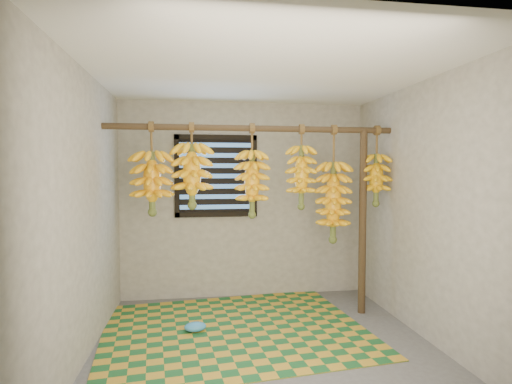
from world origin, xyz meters
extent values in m
cube|color=#4E4E4E|center=(0.00, 0.00, -0.01)|extent=(3.00, 3.00, 0.01)
cube|color=silver|center=(0.00, 0.00, 2.40)|extent=(3.00, 3.00, 0.01)
cube|color=slate|center=(0.00, 1.50, 1.20)|extent=(3.00, 0.01, 2.40)
cube|color=slate|center=(-1.50, 0.00, 1.20)|extent=(0.01, 3.00, 2.40)
cube|color=slate|center=(1.50, 0.00, 1.20)|extent=(0.01, 3.00, 2.40)
cube|color=black|center=(-0.35, 1.48, 1.50)|extent=(1.00, 0.04, 1.00)
cylinder|color=#44311D|center=(0.00, 0.70, 2.00)|extent=(3.00, 0.06, 0.06)
cylinder|color=#44311D|center=(1.20, 0.70, 1.00)|extent=(0.08, 0.08, 2.00)
cube|color=#185325|center=(-0.23, 0.43, 0.01)|extent=(2.70, 2.25, 0.01)
ellipsoid|color=#3387C0|center=(-0.61, 0.43, 0.05)|extent=(0.23, 0.17, 0.09)
cylinder|color=brown|center=(-1.03, 0.70, 1.88)|extent=(0.02, 0.02, 0.31)
cylinder|color=#4C5923|center=(-1.03, 0.70, 1.46)|extent=(0.06, 0.06, 0.59)
cylinder|color=brown|center=(-0.63, 0.70, 1.92)|extent=(0.02, 0.02, 0.23)
cylinder|color=#4C5923|center=(-0.63, 0.70, 1.53)|extent=(0.07, 0.07, 0.60)
cylinder|color=brown|center=(-0.02, 0.70, 1.89)|extent=(0.02, 0.02, 0.29)
cylinder|color=#4C5923|center=(-0.02, 0.70, 1.45)|extent=(0.06, 0.06, 0.65)
cylinder|color=brown|center=(0.51, 0.70, 1.91)|extent=(0.02, 0.02, 0.23)
cylinder|color=#4C5923|center=(0.51, 0.70, 1.52)|extent=(0.06, 0.06, 0.63)
cylinder|color=brown|center=(0.86, 0.70, 1.83)|extent=(0.02, 0.02, 0.41)
cylinder|color=#4C5923|center=(0.86, 0.70, 1.25)|extent=(0.06, 0.06, 0.82)
cylinder|color=brown|center=(1.35, 0.70, 1.87)|extent=(0.02, 0.02, 0.31)
cylinder|color=#4C5923|center=(1.35, 0.70, 1.49)|extent=(0.06, 0.06, 0.52)
camera|label=1|loc=(-0.60, -3.40, 1.56)|focal=28.00mm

